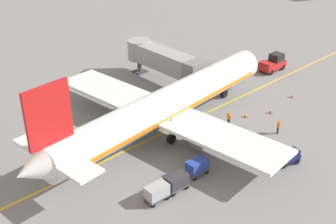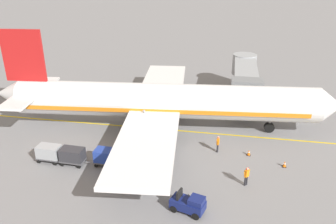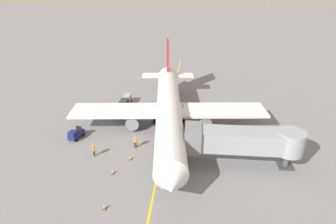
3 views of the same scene
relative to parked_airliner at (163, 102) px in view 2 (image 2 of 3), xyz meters
The scene contains 12 objects.
ground_plane 3.52m from the parked_airliner, 78.26° to the right, with size 400.00×400.00×0.00m, color slate.
gate_lead_in_line 3.51m from the parked_airliner, 78.26° to the right, with size 0.24×80.00×0.01m, color gold.
parked_airliner is the anchor object (origin of this frame).
jet_bridge 13.20m from the parked_airliner, 138.08° to the left, with size 14.26×3.50×4.98m.
baggage_tug_lead 14.11m from the parked_airliner, 18.95° to the left, with size 1.88×2.74×1.62m.
baggage_cart_front 9.27m from the parked_airliner, 23.13° to the right, with size 1.39×2.92×1.58m.
baggage_cart_second_in_train 11.13m from the parked_airliner, 37.47° to the right, with size 1.39×2.92×1.58m.
baggage_cart_third_in_train 12.59m from the parked_airliner, 46.28° to the right, with size 1.39×2.92×1.58m.
ground_crew_wing_walker 12.76m from the parked_airliner, 43.91° to the left, with size 0.60×0.54×1.69m.
ground_crew_loader 7.70m from the parked_airliner, 56.62° to the left, with size 0.73×0.28×1.69m.
safety_cone_nose_right 10.44m from the parked_airliner, 65.41° to the left, with size 0.36×0.36×0.59m.
safety_cone_wing_tip 13.76m from the parked_airliner, 65.16° to the left, with size 0.36×0.36×0.59m.
Camera 2 is at (32.55, 8.06, 16.78)m, focal length 36.08 mm.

